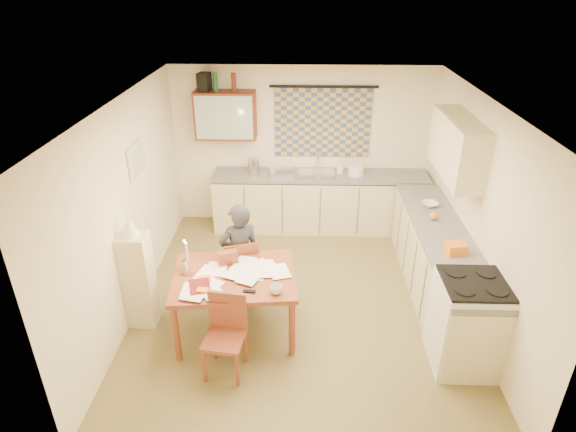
{
  "coord_description": "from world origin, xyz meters",
  "views": [
    {
      "loc": [
        -0.01,
        -4.93,
        3.7
      ],
      "look_at": [
        -0.16,
        0.2,
        1.08
      ],
      "focal_mm": 30.0,
      "sensor_mm": 36.0,
      "label": 1
    }
  ],
  "objects_px": {
    "counter_back": "(320,202)",
    "shelf_stand": "(139,280)",
    "counter_right": "(439,267)",
    "stove": "(467,323)",
    "person": "(240,256)",
    "dining_table": "(236,303)",
    "chair_far": "(241,281)"
  },
  "relations": [
    {
      "from": "counter_right",
      "to": "stove",
      "type": "distance_m",
      "value": 1.13
    },
    {
      "from": "dining_table",
      "to": "counter_back",
      "type": "bearing_deg",
      "value": 62.69
    },
    {
      "from": "counter_right",
      "to": "chair_far",
      "type": "xyz_separation_m",
      "value": [
        -2.44,
        -0.12,
        -0.18
      ]
    },
    {
      "from": "stove",
      "to": "shelf_stand",
      "type": "height_order",
      "value": "shelf_stand"
    },
    {
      "from": "person",
      "to": "chair_far",
      "type": "bearing_deg",
      "value": -97.88
    },
    {
      "from": "dining_table",
      "to": "chair_far",
      "type": "bearing_deg",
      "value": 85.38
    },
    {
      "from": "stove",
      "to": "dining_table",
      "type": "relative_size",
      "value": 0.71
    },
    {
      "from": "counter_back",
      "to": "counter_right",
      "type": "bearing_deg",
      "value": -52.26
    },
    {
      "from": "shelf_stand",
      "to": "stove",
      "type": "bearing_deg",
      "value": -8.83
    },
    {
      "from": "dining_table",
      "to": "person",
      "type": "xyz_separation_m",
      "value": [
        0.0,
        0.53,
        0.3
      ]
    },
    {
      "from": "dining_table",
      "to": "person",
      "type": "height_order",
      "value": "person"
    },
    {
      "from": "dining_table",
      "to": "shelf_stand",
      "type": "xyz_separation_m",
      "value": [
        -1.11,
        0.12,
        0.2
      ]
    },
    {
      "from": "chair_far",
      "to": "shelf_stand",
      "type": "distance_m",
      "value": 1.23
    },
    {
      "from": "stove",
      "to": "dining_table",
      "type": "xyz_separation_m",
      "value": [
        -2.43,
        0.43,
        -0.13
      ]
    },
    {
      "from": "chair_far",
      "to": "person",
      "type": "xyz_separation_m",
      "value": [
        0.01,
        -0.05,
        0.4
      ]
    },
    {
      "from": "counter_back",
      "to": "shelf_stand",
      "type": "relative_size",
      "value": 2.85
    },
    {
      "from": "stove",
      "to": "shelf_stand",
      "type": "distance_m",
      "value": 3.58
    },
    {
      "from": "counter_back",
      "to": "shelf_stand",
      "type": "xyz_separation_m",
      "value": [
        -2.12,
        -2.41,
        0.13
      ]
    },
    {
      "from": "counter_right",
      "to": "shelf_stand",
      "type": "relative_size",
      "value": 2.55
    },
    {
      "from": "counter_right",
      "to": "stove",
      "type": "relative_size",
      "value": 2.92
    },
    {
      "from": "counter_back",
      "to": "counter_right",
      "type": "height_order",
      "value": "same"
    },
    {
      "from": "stove",
      "to": "chair_far",
      "type": "xyz_separation_m",
      "value": [
        -2.44,
        1.01,
        -0.23
      ]
    },
    {
      "from": "counter_back",
      "to": "dining_table",
      "type": "bearing_deg",
      "value": -111.77
    },
    {
      "from": "shelf_stand",
      "to": "counter_back",
      "type": "bearing_deg",
      "value": 48.67
    },
    {
      "from": "person",
      "to": "shelf_stand",
      "type": "bearing_deg",
      "value": 0.65
    },
    {
      "from": "shelf_stand",
      "to": "person",
      "type": "bearing_deg",
      "value": 20.06
    },
    {
      "from": "dining_table",
      "to": "shelf_stand",
      "type": "relative_size",
      "value": 1.22
    },
    {
      "from": "counter_back",
      "to": "chair_far",
      "type": "xyz_separation_m",
      "value": [
        -1.02,
        -1.95,
        -0.18
      ]
    },
    {
      "from": "counter_right",
      "to": "person",
      "type": "distance_m",
      "value": 2.45
    },
    {
      "from": "counter_right",
      "to": "dining_table",
      "type": "height_order",
      "value": "counter_right"
    },
    {
      "from": "stove",
      "to": "dining_table",
      "type": "height_order",
      "value": "stove"
    },
    {
      "from": "counter_back",
      "to": "stove",
      "type": "bearing_deg",
      "value": -64.41
    }
  ]
}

